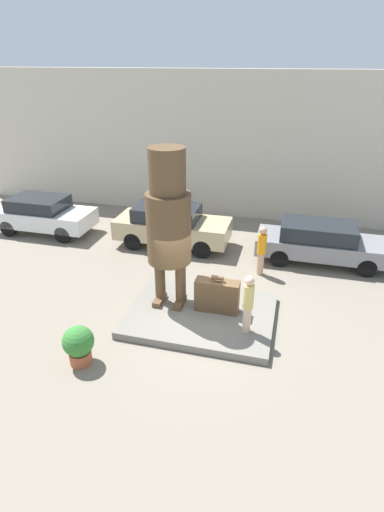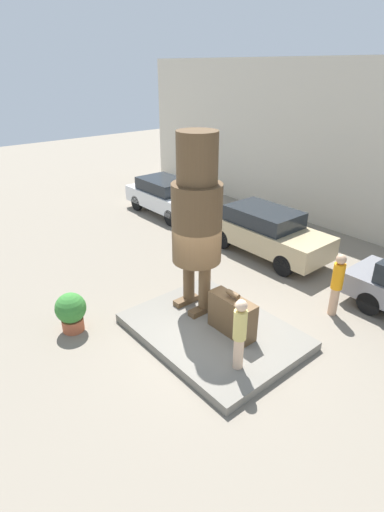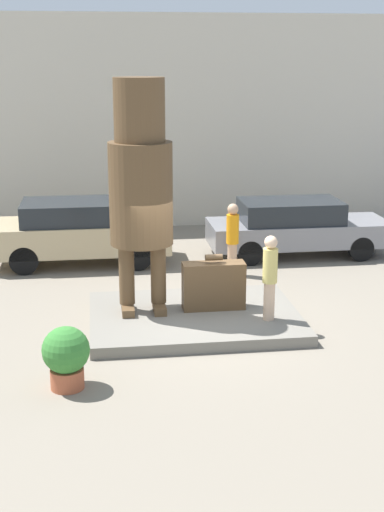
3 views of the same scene
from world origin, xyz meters
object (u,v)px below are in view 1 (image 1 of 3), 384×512
(tourist, at_px, (248,302))
(parked_car_tan, at_px, (171,225))
(parked_car_white, at_px, (43,214))
(planter_pot, at_px, (79,344))
(statue_figure, at_px, (169,218))
(parked_car_grey, at_px, (321,242))
(giant_suitcase, at_px, (217,296))
(worker_hivis, at_px, (262,249))

(tourist, height_order, parked_car_tan, tourist)
(parked_car_white, relative_size, planter_pot, 3.99)
(statue_figure, distance_m, planter_pot, 3.99)
(parked_car_tan, distance_m, parked_car_grey, 5.74)
(giant_suitcase, bearing_deg, tourist, -38.70)
(parked_car_white, relative_size, parked_car_grey, 0.87)
(tourist, relative_size, worker_hivis, 0.94)
(giant_suitcase, distance_m, worker_hivis, 3.08)
(parked_car_white, xyz_separation_m, parked_car_grey, (11.45, 0.11, -0.03))
(parked_car_white, distance_m, planter_pot, 9.08)
(tourist, height_order, worker_hivis, tourist)
(parked_car_white, height_order, parked_car_tan, parked_car_tan)
(parked_car_tan, relative_size, planter_pot, 4.30)
(statue_figure, height_order, tourist, statue_figure)
(worker_hivis, bearing_deg, parked_car_white, 171.44)
(planter_pot, xyz_separation_m, worker_hivis, (3.82, 5.72, 0.40))
(giant_suitcase, relative_size, worker_hivis, 0.71)
(giant_suitcase, xyz_separation_m, parked_car_white, (-8.47, 4.33, 0.12))
(parked_car_grey, distance_m, planter_pot, 9.31)
(giant_suitcase, xyz_separation_m, worker_hivis, (0.95, 2.91, 0.26))
(parked_car_grey, bearing_deg, planter_pot, -128.88)
(parked_car_white, xyz_separation_m, worker_hivis, (9.42, -1.42, 0.14))
(parked_car_white, relative_size, worker_hivis, 2.34)
(planter_pot, bearing_deg, parked_car_grey, 51.12)
(statue_figure, bearing_deg, tourist, -19.88)
(parked_car_grey, bearing_deg, statue_figure, -135.36)
(parked_car_tan, bearing_deg, giant_suitcase, -58.13)
(parked_car_grey, xyz_separation_m, planter_pot, (-5.84, -7.24, -0.23))
(giant_suitcase, height_order, tourist, tourist)
(parked_car_tan, bearing_deg, tourist, -54.44)
(giant_suitcase, relative_size, tourist, 0.75)
(statue_figure, xyz_separation_m, worker_hivis, (2.38, 2.82, -1.93))
(parked_car_white, bearing_deg, planter_pot, -51.83)
(statue_figure, bearing_deg, parked_car_tan, 107.04)
(planter_pot, relative_size, worker_hivis, 0.59)
(planter_pot, height_order, worker_hivis, worker_hivis)
(tourist, height_order, parked_car_grey, tourist)
(planter_pot, bearing_deg, tourist, 27.90)
(giant_suitcase, relative_size, parked_car_grey, 0.26)
(parked_car_tan, bearing_deg, statue_figure, -72.96)
(planter_pot, distance_m, worker_hivis, 6.89)
(parked_car_white, distance_m, parked_car_grey, 11.45)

